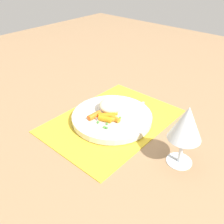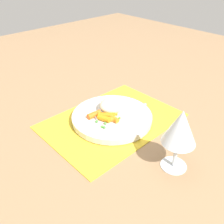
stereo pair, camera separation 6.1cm
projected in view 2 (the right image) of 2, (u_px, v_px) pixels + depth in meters
name	position (u px, v px, depth m)	size (l,w,h in m)	color
ground_plane	(112.00, 121.00, 0.80)	(2.40, 2.40, 0.00)	#997551
placemat	(112.00, 120.00, 0.80)	(0.42, 0.30, 0.01)	gold
plate	(112.00, 117.00, 0.79)	(0.26, 0.26, 0.02)	silver
rice_mound	(113.00, 105.00, 0.80)	(0.09, 0.08, 0.04)	beige
carrot_portion	(105.00, 116.00, 0.77)	(0.09, 0.09, 0.02)	orange
pea_scatter	(109.00, 119.00, 0.76)	(0.09, 0.07, 0.01)	green
fork	(116.00, 113.00, 0.79)	(0.18, 0.06, 0.01)	#B8B8B8
wine_glass	(180.00, 128.00, 0.57)	(0.08, 0.08, 0.17)	silver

